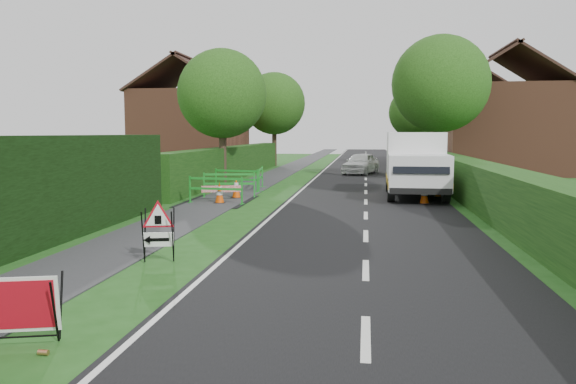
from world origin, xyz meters
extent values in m
plane|color=#1D4D16|center=(0.00, 0.00, 0.00)|extent=(120.00, 120.00, 0.00)
cube|color=black|center=(2.50, 35.00, 0.00)|extent=(6.00, 90.00, 0.02)
cube|color=#2D2D30|center=(-3.00, 35.00, 0.01)|extent=(2.00, 90.00, 0.02)
cube|color=#14380F|center=(-5.00, 22.00, 0.00)|extent=(1.00, 24.00, 1.80)
cube|color=#14380F|center=(6.50, 16.00, 0.00)|extent=(1.20, 50.00, 1.50)
cube|color=brown|center=(-10.00, 30.00, 2.75)|extent=(7.00, 7.00, 5.50)
cube|color=#331E19|center=(-11.75, 30.00, 6.59)|extent=(4.00, 7.40, 2.58)
cube|color=#331E19|center=(-8.25, 30.00, 6.59)|extent=(4.00, 7.40, 2.58)
cube|color=#331E19|center=(-10.00, 30.00, 7.69)|extent=(0.25, 7.40, 0.18)
cube|color=brown|center=(11.00, 28.00, 2.75)|extent=(7.00, 7.00, 5.50)
cube|color=#331E19|center=(9.25, 28.00, 6.59)|extent=(4.00, 7.40, 2.58)
cube|color=#331E19|center=(12.75, 28.00, 6.59)|extent=(4.00, 7.40, 2.58)
cube|color=#331E19|center=(11.00, 28.00, 7.69)|extent=(0.25, 7.40, 0.18)
cube|color=brown|center=(12.00, 42.00, 2.75)|extent=(7.00, 7.00, 5.50)
cube|color=#331E19|center=(10.25, 42.00, 6.59)|extent=(4.00, 7.40, 2.58)
cube|color=#331E19|center=(13.75, 42.00, 6.59)|extent=(4.00, 7.40, 2.58)
cube|color=#331E19|center=(12.00, 42.00, 7.69)|extent=(0.25, 7.40, 0.18)
cylinder|color=#2D2116|center=(-4.60, 18.00, 1.31)|extent=(0.36, 0.36, 2.62)
sphere|color=#1C3D10|center=(-4.60, 18.00, 4.50)|extent=(4.40, 4.40, 4.40)
cylinder|color=#2D2116|center=(6.40, 22.00, 1.49)|extent=(0.36, 0.36, 2.97)
sphere|color=#1C3D10|center=(6.40, 22.00, 5.18)|extent=(5.20, 5.20, 5.20)
cylinder|color=#2D2116|center=(-4.60, 34.00, 1.40)|extent=(0.36, 0.36, 2.80)
sphere|color=#1C3D10|center=(-4.60, 34.00, 4.84)|extent=(4.80, 4.80, 4.80)
cylinder|color=#2D2116|center=(6.40, 38.00, 1.22)|extent=(0.36, 0.36, 2.45)
sphere|color=#1C3D10|center=(6.40, 38.00, 4.23)|extent=(4.20, 4.20, 4.20)
cylinder|color=black|center=(-1.20, -3.25, 0.42)|extent=(0.11, 0.28, 0.81)
cylinder|color=black|center=(-1.28, -2.96, 0.42)|extent=(0.11, 0.28, 0.81)
cylinder|color=black|center=(-1.64, -3.40, 0.14)|extent=(0.96, 0.29, 0.02)
cube|color=white|center=(-1.68, -3.25, 0.49)|extent=(0.98, 0.39, 0.71)
cube|color=#AE0C1A|center=(-1.68, -3.27, 0.49)|extent=(0.89, 0.34, 0.61)
cylinder|color=black|center=(-1.79, 0.91, 0.54)|extent=(0.10, 0.32, 1.05)
cylinder|color=black|center=(-1.86, 1.17, 0.54)|extent=(0.10, 0.32, 1.05)
cylinder|color=black|center=(-1.25, 1.05, 0.54)|extent=(0.10, 0.32, 1.05)
cylinder|color=black|center=(-1.31, 1.30, 0.54)|extent=(0.10, 0.32, 1.05)
cube|color=white|center=(-1.55, 1.09, 0.47)|extent=(0.57, 0.16, 0.28)
cube|color=black|center=(-1.54, 1.08, 0.47)|extent=(0.40, 0.11, 0.07)
cone|color=black|center=(-1.76, 1.02, 0.47)|extent=(0.17, 0.20, 0.17)
cube|color=black|center=(-1.54, 1.07, 0.86)|extent=(0.13, 0.04, 0.17)
cube|color=silver|center=(4.47, 14.43, 1.52)|extent=(2.27, 3.59, 2.12)
cube|color=silver|center=(4.41, 11.74, 1.11)|extent=(2.25, 2.33, 1.30)
cube|color=black|center=(4.39, 10.64, 1.43)|extent=(1.94, 0.29, 0.60)
cube|color=#EEB30C|center=(3.34, 13.42, 0.68)|extent=(0.14, 5.44, 0.26)
cube|color=#EEB30C|center=(5.56, 13.38, 0.68)|extent=(0.14, 5.44, 0.26)
cube|color=black|center=(4.39, 10.65, 0.53)|extent=(2.16, 0.18, 0.22)
cylinder|color=black|center=(3.42, 11.70, 0.44)|extent=(0.28, 0.89, 0.88)
cylinder|color=black|center=(5.40, 11.66, 0.44)|extent=(0.28, 0.89, 0.88)
cylinder|color=black|center=(3.50, 15.25, 0.44)|extent=(0.28, 0.89, 0.88)
cylinder|color=black|center=(5.48, 15.21, 0.44)|extent=(0.28, 0.89, 0.88)
cube|color=black|center=(4.59, 11.28, 0.02)|extent=(0.38, 0.38, 0.04)
cone|color=#ED4F07|center=(4.59, 11.28, 0.42)|extent=(0.32, 0.32, 0.75)
cylinder|color=white|center=(4.59, 11.28, 0.38)|extent=(0.25, 0.25, 0.14)
cylinder|color=white|center=(4.59, 11.28, 0.56)|extent=(0.17, 0.17, 0.10)
cube|color=black|center=(5.41, 13.54, 0.02)|extent=(0.38, 0.38, 0.04)
cone|color=#ED4F07|center=(5.41, 13.54, 0.42)|extent=(0.32, 0.32, 0.75)
cylinder|color=white|center=(5.41, 13.54, 0.38)|extent=(0.25, 0.25, 0.14)
cylinder|color=white|center=(5.41, 13.54, 0.56)|extent=(0.17, 0.17, 0.10)
cube|color=black|center=(4.66, 16.16, 0.02)|extent=(0.38, 0.38, 0.04)
cone|color=#ED4F07|center=(4.66, 16.16, 0.42)|extent=(0.32, 0.32, 0.75)
cylinder|color=white|center=(4.66, 16.16, 0.38)|extent=(0.25, 0.25, 0.14)
cylinder|color=white|center=(4.66, 16.16, 0.56)|extent=(0.17, 0.17, 0.10)
cube|color=black|center=(-2.79, 10.46, 0.02)|extent=(0.38, 0.38, 0.04)
cone|color=#ED4F07|center=(-2.79, 10.46, 0.42)|extent=(0.32, 0.32, 0.75)
cylinder|color=white|center=(-2.79, 10.46, 0.38)|extent=(0.25, 0.25, 0.14)
cylinder|color=white|center=(-2.79, 10.46, 0.56)|extent=(0.17, 0.17, 0.10)
cube|color=black|center=(-2.56, 12.14, 0.02)|extent=(0.38, 0.38, 0.04)
cone|color=#ED4F07|center=(-2.56, 12.14, 0.42)|extent=(0.32, 0.32, 0.75)
cylinder|color=white|center=(-2.56, 12.14, 0.38)|extent=(0.25, 0.25, 0.14)
cylinder|color=white|center=(-2.56, 12.14, 0.56)|extent=(0.17, 0.17, 0.10)
cube|color=#188923|center=(-3.88, 10.38, 0.50)|extent=(0.06, 0.06, 1.00)
cube|color=#188923|center=(-1.89, 10.16, 0.50)|extent=(0.06, 0.06, 1.00)
cube|color=#188923|center=(-2.89, 10.27, 0.92)|extent=(1.99, 0.27, 0.08)
cube|color=#188923|center=(-2.89, 10.27, 0.55)|extent=(1.99, 0.27, 0.08)
cube|color=#188923|center=(-3.88, 10.38, 0.02)|extent=(0.10, 0.35, 0.04)
cube|color=#188923|center=(-1.89, 10.16, 0.02)|extent=(0.10, 0.35, 0.04)
cube|color=#188923|center=(-3.89, 12.22, 0.50)|extent=(0.06, 0.06, 1.00)
cube|color=#188923|center=(-1.92, 12.54, 0.50)|extent=(0.06, 0.06, 1.00)
cube|color=#188923|center=(-2.90, 12.38, 0.92)|extent=(1.98, 0.38, 0.08)
cube|color=#188923|center=(-2.90, 12.38, 0.55)|extent=(1.98, 0.38, 0.08)
cube|color=#188923|center=(-3.89, 12.22, 0.02)|extent=(0.12, 0.36, 0.04)
cube|color=#188923|center=(-1.92, 12.54, 0.02)|extent=(0.12, 0.36, 0.04)
cube|color=#188923|center=(-4.07, 14.69, 0.50)|extent=(0.06, 0.06, 1.00)
cube|color=#188923|center=(-2.12, 14.24, 0.50)|extent=(0.06, 0.06, 1.00)
cube|color=#188923|center=(-3.10, 14.47, 0.92)|extent=(1.96, 0.50, 0.08)
cube|color=#188923|center=(-3.10, 14.47, 0.55)|extent=(1.96, 0.50, 0.08)
cube|color=#188923|center=(-4.07, 14.69, 0.02)|extent=(0.14, 0.35, 0.04)
cube|color=#188923|center=(-2.12, 14.24, 0.02)|extent=(0.14, 0.35, 0.04)
cube|color=#188923|center=(-2.13, 14.64, 0.50)|extent=(0.06, 0.06, 1.00)
cube|color=#188923|center=(-2.35, 16.63, 0.50)|extent=(0.06, 0.06, 1.00)
cube|color=#188923|center=(-2.24, 15.64, 0.92)|extent=(0.26, 1.99, 0.08)
cube|color=#188923|center=(-2.24, 15.64, 0.55)|extent=(0.26, 1.99, 0.08)
cube|color=#188923|center=(-2.13, 14.64, 0.02)|extent=(0.35, 0.10, 0.04)
cube|color=#188923|center=(-2.35, 16.63, 0.02)|extent=(0.35, 0.10, 0.04)
cube|color=red|center=(-2.94, 11.27, 0.00)|extent=(1.44, 0.51, 0.25)
cylinder|color=#BF7F4C|center=(-1.19, -3.54, 0.00)|extent=(0.12, 0.07, 0.07)
imported|color=white|center=(2.18, 25.97, 0.67)|extent=(2.59, 4.24, 1.35)
camera|label=1|loc=(2.47, -9.33, 2.55)|focal=35.00mm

